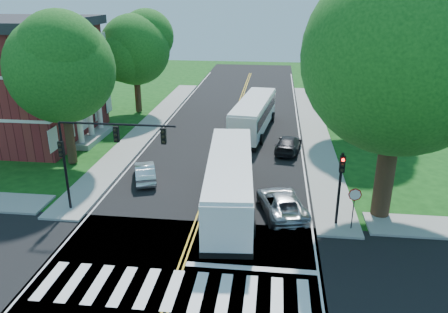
# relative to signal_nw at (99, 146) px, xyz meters

# --- Properties ---
(ground) EXTENTS (140.00, 140.00, 0.00)m
(ground) POSITION_rel_signal_nw_xyz_m (5.86, -6.43, -4.38)
(ground) COLOR #104011
(ground) RESTS_ON ground
(road) EXTENTS (14.00, 96.00, 0.01)m
(road) POSITION_rel_signal_nw_xyz_m (5.86, 11.57, -4.37)
(road) COLOR black
(road) RESTS_ON ground
(cross_road) EXTENTS (60.00, 12.00, 0.01)m
(cross_road) POSITION_rel_signal_nw_xyz_m (5.86, -6.43, -4.37)
(cross_road) COLOR black
(cross_road) RESTS_ON ground
(center_line) EXTENTS (0.36, 70.00, 0.01)m
(center_line) POSITION_rel_signal_nw_xyz_m (5.86, 15.57, -4.36)
(center_line) COLOR gold
(center_line) RESTS_ON road
(edge_line_w) EXTENTS (0.12, 70.00, 0.01)m
(edge_line_w) POSITION_rel_signal_nw_xyz_m (-0.94, 15.57, -4.36)
(edge_line_w) COLOR silver
(edge_line_w) RESTS_ON road
(edge_line_e) EXTENTS (0.12, 70.00, 0.01)m
(edge_line_e) POSITION_rel_signal_nw_xyz_m (12.66, 15.57, -4.36)
(edge_line_e) COLOR silver
(edge_line_e) RESTS_ON road
(crosswalk) EXTENTS (12.60, 3.00, 0.01)m
(crosswalk) POSITION_rel_signal_nw_xyz_m (5.86, -6.93, -4.36)
(crosswalk) COLOR silver
(crosswalk) RESTS_ON road
(stop_bar) EXTENTS (6.60, 0.40, 0.01)m
(stop_bar) POSITION_rel_signal_nw_xyz_m (9.36, -4.83, -4.36)
(stop_bar) COLOR silver
(stop_bar) RESTS_ON road
(sidewalk_nw) EXTENTS (2.60, 40.00, 0.15)m
(sidewalk_nw) POSITION_rel_signal_nw_xyz_m (-2.44, 18.57, -4.30)
(sidewalk_nw) COLOR gray
(sidewalk_nw) RESTS_ON ground
(sidewalk_ne) EXTENTS (2.60, 40.00, 0.15)m
(sidewalk_ne) POSITION_rel_signal_nw_xyz_m (14.16, 18.57, -4.30)
(sidewalk_ne) COLOR gray
(sidewalk_ne) RESTS_ON ground
(tree_ne_big) EXTENTS (10.80, 10.80, 14.91)m
(tree_ne_big) POSITION_rel_signal_nw_xyz_m (16.86, 1.57, 5.24)
(tree_ne_big) COLOR black
(tree_ne_big) RESTS_ON ground
(tree_west_near) EXTENTS (8.00, 8.00, 11.40)m
(tree_west_near) POSITION_rel_signal_nw_xyz_m (-5.64, 7.57, 3.15)
(tree_west_near) COLOR black
(tree_west_near) RESTS_ON ground
(tree_west_far) EXTENTS (7.60, 7.60, 10.67)m
(tree_west_far) POSITION_rel_signal_nw_xyz_m (-5.14, 23.57, 2.62)
(tree_west_far) COLOR black
(tree_west_far) RESTS_ON ground
(tree_east_mid) EXTENTS (8.40, 8.40, 11.93)m
(tree_east_mid) POSITION_rel_signal_nw_xyz_m (17.36, 17.57, 3.48)
(tree_east_mid) COLOR black
(tree_east_mid) RESTS_ON ground
(tree_east_far) EXTENTS (7.20, 7.20, 10.34)m
(tree_east_far) POSITION_rel_signal_nw_xyz_m (18.36, 33.57, 2.48)
(tree_east_far) COLOR black
(tree_east_far) RESTS_ON ground
(signal_nw) EXTENTS (7.15, 0.46, 5.66)m
(signal_nw) POSITION_rel_signal_nw_xyz_m (0.00, 0.00, 0.00)
(signal_nw) COLOR black
(signal_nw) RESTS_ON ground
(signal_ne) EXTENTS (0.30, 0.46, 4.40)m
(signal_ne) POSITION_rel_signal_nw_xyz_m (14.06, 0.01, -1.41)
(signal_ne) COLOR black
(signal_ne) RESTS_ON ground
(stop_sign) EXTENTS (0.76, 0.08, 2.53)m
(stop_sign) POSITION_rel_signal_nw_xyz_m (14.86, -0.45, -2.35)
(stop_sign) COLOR black
(stop_sign) RESTS_ON ground
(bus_lead) EXTENTS (3.81, 12.87, 3.28)m
(bus_lead) POSITION_rel_signal_nw_xyz_m (7.56, 1.86, -2.63)
(bus_lead) COLOR silver
(bus_lead) RESTS_ON road
(bus_follow) EXTENTS (4.11, 12.47, 3.17)m
(bus_follow) POSITION_rel_signal_nw_xyz_m (8.18, 17.92, -2.70)
(bus_follow) COLOR silver
(bus_follow) RESTS_ON road
(hatchback) EXTENTS (2.63, 4.22, 1.31)m
(hatchback) POSITION_rel_signal_nw_xyz_m (1.03, 5.06, -3.71)
(hatchback) COLOR silver
(hatchback) RESTS_ON road
(suv) EXTENTS (3.61, 5.63, 1.44)m
(suv) POSITION_rel_signal_nw_xyz_m (10.86, 1.16, -3.65)
(suv) COLOR #ADAFB4
(suv) RESTS_ON road
(dark_sedan) EXTENTS (2.62, 4.91, 1.35)m
(dark_sedan) POSITION_rel_signal_nw_xyz_m (11.49, 12.53, -3.69)
(dark_sedan) COLOR black
(dark_sedan) RESTS_ON road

